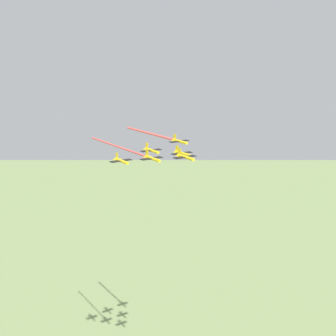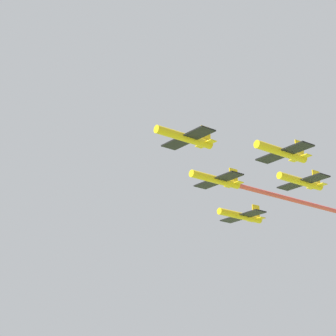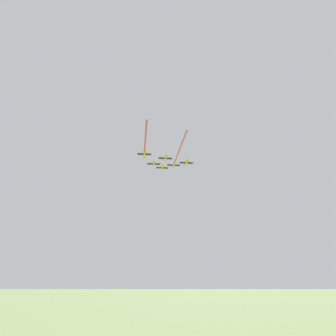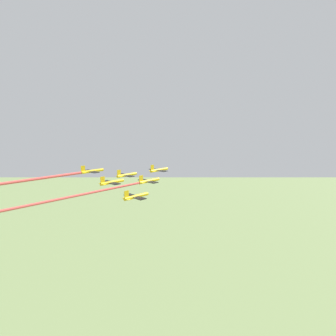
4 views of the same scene
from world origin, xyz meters
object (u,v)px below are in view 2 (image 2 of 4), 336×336
Objects in this scene: jet_0 at (186,138)px; jet_1 at (283,152)px; jet_4 at (302,182)px; jet_5 at (242,216)px; jet_2 at (217,180)px.

jet_1 is (8.38, -12.80, -1.66)m from jet_0.
jet_0 reaches higher than jet_4.
jet_4 is at bearing -59.53° from jet_1.
jet_4 is at bearing -90.00° from jet_0.
jet_4 is 1.00× the size of jet_5.
jet_0 is 1.00× the size of jet_5.
jet_4 is (15.25, 1.11, -0.10)m from jet_1.
jet_4 reaches higher than jet_5.
jet_1 is 1.00× the size of jet_5.
jet_2 is 1.00× the size of jet_5.
jet_5 is at bearing -29.54° from jet_1.
jet_1 is 15.51m from jet_2.
jet_0 is at bearing 120.47° from jet_5.
jet_2 is at bearing 59.53° from jet_4.
jet_4 is (23.63, -11.69, -1.76)m from jet_0.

